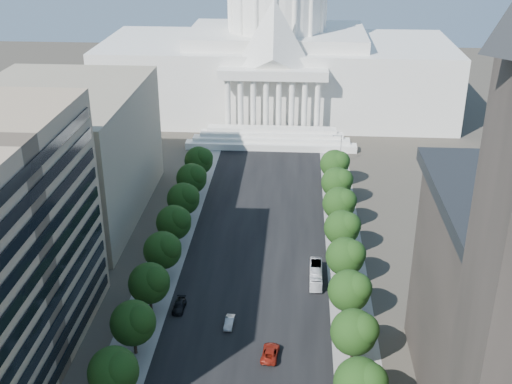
% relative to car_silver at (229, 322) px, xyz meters
% --- Properties ---
extents(road_asphalt, '(30.00, 260.00, 0.01)m').
position_rel_car_silver_xyz_m(road_asphalt, '(3.10, 33.37, -0.72)').
color(road_asphalt, black).
rests_on(road_asphalt, ground).
extents(sidewalk_left, '(8.00, 260.00, 0.02)m').
position_rel_car_silver_xyz_m(sidewalk_left, '(-15.90, 33.37, -0.72)').
color(sidewalk_left, gray).
rests_on(sidewalk_left, ground).
extents(sidewalk_right, '(8.00, 260.00, 0.02)m').
position_rel_car_silver_xyz_m(sidewalk_right, '(22.10, 33.37, -0.72)').
color(sidewalk_right, gray).
rests_on(sidewalk_right, ground).
extents(capitol, '(120.00, 56.00, 73.00)m').
position_rel_car_silver_xyz_m(capitol, '(3.10, 128.26, 19.29)').
color(capitol, white).
rests_on(capitol, ground).
extents(office_block_left_far, '(38.00, 52.00, 30.00)m').
position_rel_car_silver_xyz_m(office_block_left_far, '(-44.90, 43.37, 14.28)').
color(office_block_left_far, gray).
rests_on(office_block_left_far, ground).
extents(tree_l_c, '(7.79, 7.60, 9.97)m').
position_rel_car_silver_xyz_m(tree_l_c, '(-14.56, -20.82, 5.73)').
color(tree_l_c, '#33261C').
rests_on(tree_l_c, ground).
extents(tree_l_d, '(7.79, 7.60, 9.97)m').
position_rel_car_silver_xyz_m(tree_l_d, '(-14.56, -8.82, 5.73)').
color(tree_l_d, '#33261C').
rests_on(tree_l_d, ground).
extents(tree_l_e, '(7.79, 7.60, 9.97)m').
position_rel_car_silver_xyz_m(tree_l_e, '(-14.56, 3.18, 5.73)').
color(tree_l_e, '#33261C').
rests_on(tree_l_e, ground).
extents(tree_l_f, '(7.79, 7.60, 9.97)m').
position_rel_car_silver_xyz_m(tree_l_f, '(-14.56, 15.18, 5.73)').
color(tree_l_f, '#33261C').
rests_on(tree_l_f, ground).
extents(tree_l_g, '(7.79, 7.60, 9.97)m').
position_rel_car_silver_xyz_m(tree_l_g, '(-14.56, 27.18, 5.73)').
color(tree_l_g, '#33261C').
rests_on(tree_l_g, ground).
extents(tree_l_h, '(7.79, 7.60, 9.97)m').
position_rel_car_silver_xyz_m(tree_l_h, '(-14.56, 39.18, 5.73)').
color(tree_l_h, '#33261C').
rests_on(tree_l_h, ground).
extents(tree_l_i, '(7.79, 7.60, 9.97)m').
position_rel_car_silver_xyz_m(tree_l_i, '(-14.56, 51.18, 5.73)').
color(tree_l_i, '#33261C').
rests_on(tree_l_i, ground).
extents(tree_l_j, '(7.79, 7.60, 9.97)m').
position_rel_car_silver_xyz_m(tree_l_j, '(-14.56, 63.18, 5.73)').
color(tree_l_j, '#33261C').
rests_on(tree_l_j, ground).
extents(tree_r_c, '(7.79, 7.60, 9.97)m').
position_rel_car_silver_xyz_m(tree_r_c, '(21.44, -20.82, 5.73)').
color(tree_r_c, '#33261C').
rests_on(tree_r_c, ground).
extents(tree_r_d, '(7.79, 7.60, 9.97)m').
position_rel_car_silver_xyz_m(tree_r_d, '(21.44, -8.82, 5.73)').
color(tree_r_d, '#33261C').
rests_on(tree_r_d, ground).
extents(tree_r_e, '(7.79, 7.60, 9.97)m').
position_rel_car_silver_xyz_m(tree_r_e, '(21.44, 3.18, 5.73)').
color(tree_r_e, '#33261C').
rests_on(tree_r_e, ground).
extents(tree_r_f, '(7.79, 7.60, 9.97)m').
position_rel_car_silver_xyz_m(tree_r_f, '(21.44, 15.18, 5.73)').
color(tree_r_f, '#33261C').
rests_on(tree_r_f, ground).
extents(tree_r_g, '(7.79, 7.60, 9.97)m').
position_rel_car_silver_xyz_m(tree_r_g, '(21.44, 27.18, 5.73)').
color(tree_r_g, '#33261C').
rests_on(tree_r_g, ground).
extents(tree_r_h, '(7.79, 7.60, 9.97)m').
position_rel_car_silver_xyz_m(tree_r_h, '(21.44, 39.18, 5.73)').
color(tree_r_h, '#33261C').
rests_on(tree_r_h, ground).
extents(tree_r_i, '(7.79, 7.60, 9.97)m').
position_rel_car_silver_xyz_m(tree_r_i, '(21.44, 51.18, 5.73)').
color(tree_r_i, '#33261C').
rests_on(tree_r_i, ground).
extents(tree_r_j, '(7.79, 7.60, 9.97)m').
position_rel_car_silver_xyz_m(tree_r_j, '(21.44, 63.18, 5.73)').
color(tree_r_j, '#33261C').
rests_on(tree_r_j, ground).
extents(streetlight_c, '(2.61, 0.44, 9.00)m').
position_rel_car_silver_xyz_m(streetlight_c, '(23.01, 3.37, 5.10)').
color(streetlight_c, gray).
rests_on(streetlight_c, ground).
extents(streetlight_d, '(2.61, 0.44, 9.00)m').
position_rel_car_silver_xyz_m(streetlight_d, '(23.01, 28.37, 5.10)').
color(streetlight_d, gray).
rests_on(streetlight_d, ground).
extents(streetlight_e, '(2.61, 0.44, 9.00)m').
position_rel_car_silver_xyz_m(streetlight_e, '(23.01, 53.37, 5.10)').
color(streetlight_e, gray).
rests_on(streetlight_e, ground).
extents(streetlight_f, '(2.61, 0.44, 9.00)m').
position_rel_car_silver_xyz_m(streetlight_f, '(23.01, 78.37, 5.10)').
color(streetlight_f, gray).
rests_on(streetlight_f, ground).
extents(car_silver, '(1.80, 4.47, 1.44)m').
position_rel_car_silver_xyz_m(car_silver, '(0.00, 0.00, 0.00)').
color(car_silver, '#ABAEB3').
rests_on(car_silver, ground).
extents(car_red, '(3.20, 6.01, 1.61)m').
position_rel_car_silver_xyz_m(car_red, '(7.68, -8.01, 0.08)').
color(car_red, maroon).
rests_on(car_red, ground).
extents(car_dark_b, '(2.17, 5.12, 1.47)m').
position_rel_car_silver_xyz_m(car_dark_b, '(-9.85, 4.39, 0.01)').
color(car_dark_b, black).
rests_on(car_dark_b, ground).
extents(city_bus, '(2.51, 10.20, 2.83)m').
position_rel_car_silver_xyz_m(city_bus, '(15.62, 16.10, 0.69)').
color(city_bus, white).
rests_on(city_bus, ground).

